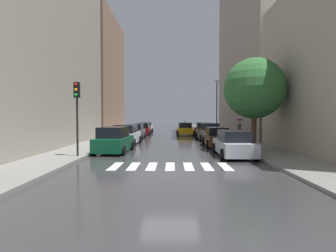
{
  "coord_description": "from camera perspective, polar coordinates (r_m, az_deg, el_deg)",
  "views": [
    {
      "loc": [
        0.12,
        -11.73,
        2.46
      ],
      "look_at": [
        -0.42,
        19.89,
        1.34
      ],
      "focal_mm": 28.9,
      "sensor_mm": 36.0,
      "label": 1
    }
  ],
  "objects": [
    {
      "name": "ground_plane",
      "position": [
        35.82,
        0.78,
        -1.93
      ],
      "size": [
        28.0,
        72.0,
        0.04
      ],
      "primitive_type": "cube",
      "color": "#343436"
    },
    {
      "name": "sidewalk_left",
      "position": [
        36.42,
        -9.51,
        -1.75
      ],
      "size": [
        3.0,
        72.0,
        0.15
      ],
      "primitive_type": "cube",
      "color": "gray",
      "rests_on": "ground"
    },
    {
      "name": "sidewalk_right",
      "position": [
        36.37,
        11.08,
        -1.76
      ],
      "size": [
        3.0,
        72.0,
        0.15
      ],
      "primitive_type": "cube",
      "color": "gray",
      "rests_on": "ground"
    },
    {
      "name": "crosswalk_stripes",
      "position": [
        13.41,
        0.45,
        -8.51
      ],
      "size": [
        5.85,
        2.2,
        0.01
      ],
      "color": "silver",
      "rests_on": "ground"
    },
    {
      "name": "building_left_near",
      "position": [
        24.38,
        -27.58,
        17.51
      ],
      "size": [
        6.0,
        19.78,
        18.12
      ],
      "primitive_type": "cube",
      "color": "#9E9384",
      "rests_on": "ground"
    },
    {
      "name": "building_left_mid",
      "position": [
        40.48,
        -15.23,
        10.17
      ],
      "size": [
        6.0,
        13.81,
        16.48
      ],
      "primitive_type": "cube",
      "color": "#8C6B56",
      "rests_on": "ground"
    },
    {
      "name": "building_right_mid",
      "position": [
        38.23,
        18.2,
        15.98
      ],
      "size": [
        6.0,
        21.51,
        23.47
      ],
      "primitive_type": "cube",
      "color": "#9E9384",
      "rests_on": "ground"
    },
    {
      "name": "parked_car_left_nearest",
      "position": [
        18.74,
        -11.35,
        -3.04
      ],
      "size": [
        2.28,
        4.27,
        1.76
      ],
      "rotation": [
        0.0,
        0.0,
        1.52
      ],
      "color": "#0C4C2D",
      "rests_on": "ground"
    },
    {
      "name": "parked_car_left_second",
      "position": [
        23.87,
        -8.82,
        -1.96
      ],
      "size": [
        2.24,
        4.51,
        1.73
      ],
      "rotation": [
        0.0,
        0.0,
        1.53
      ],
      "color": "silver",
      "rests_on": "ground"
    },
    {
      "name": "parked_car_left_third",
      "position": [
        30.07,
        -6.9,
        -1.2
      ],
      "size": [
        2.04,
        4.27,
        1.65
      ],
      "rotation": [
        0.0,
        0.0,
        1.55
      ],
      "color": "#474C51",
      "rests_on": "ground"
    },
    {
      "name": "parked_car_left_fourth",
      "position": [
        35.94,
        -5.38,
        -0.7
      ],
      "size": [
        2.16,
        4.23,
        1.59
      ],
      "rotation": [
        0.0,
        0.0,
        1.58
      ],
      "color": "maroon",
      "rests_on": "ground"
    },
    {
      "name": "parked_car_left_fifth",
      "position": [
        41.35,
        -4.73,
        -0.35
      ],
      "size": [
        2.25,
        4.24,
        1.57
      ],
      "rotation": [
        0.0,
        0.0,
        1.6
      ],
      "color": "silver",
      "rests_on": "ground"
    },
    {
      "name": "parked_car_right_nearest",
      "position": [
        17.22,
        13.68,
        -3.72
      ],
      "size": [
        2.12,
        4.78,
        1.6
      ],
      "rotation": [
        0.0,
        0.0,
        1.57
      ],
      "color": "#B2B7BF",
      "rests_on": "ground"
    },
    {
      "name": "parked_car_right_second",
      "position": [
        22.58,
        10.16,
        -2.36
      ],
      "size": [
        1.99,
        4.64,
        1.58
      ],
      "rotation": [
        0.0,
        0.0,
        1.57
      ],
      "color": "brown",
      "rests_on": "ground"
    },
    {
      "name": "parked_car_right_third",
      "position": [
        28.32,
        8.48,
        -1.3
      ],
      "size": [
        2.34,
        4.67,
        1.77
      ],
      "rotation": [
        0.0,
        0.0,
        1.62
      ],
      "color": "#474C51",
      "rests_on": "ground"
    },
    {
      "name": "parked_car_right_fourth",
      "position": [
        33.85,
        7.44,
        -0.78
      ],
      "size": [
        2.15,
        4.44,
        1.73
      ],
      "rotation": [
        0.0,
        0.0,
        1.57
      ],
      "color": "maroon",
      "rests_on": "ground"
    },
    {
      "name": "taxi_midroad",
      "position": [
        36.34,
        3.53,
        -0.64
      ],
      "size": [
        2.2,
        4.7,
        1.81
      ],
      "rotation": [
        0.0,
        0.0,
        1.61
      ],
      "color": "yellow",
      "rests_on": "ground"
    },
    {
      "name": "pedestrian_foreground",
      "position": [
        28.58,
        14.86,
        0.33
      ],
      "size": [
        1.03,
        1.03,
        2.04
      ],
      "rotation": [
        0.0,
        0.0,
        0.95
      ],
      "color": "brown",
      "rests_on": "sidewalk_right"
    },
    {
      "name": "street_tree_right",
      "position": [
        19.97,
        17.74,
        7.52
      ],
      "size": [
        4.23,
        4.23,
        6.38
      ],
      "color": "#513823",
      "rests_on": "sidewalk_right"
    },
    {
      "name": "traffic_light_left_corner",
      "position": [
        16.63,
        -18.66,
        4.78
      ],
      "size": [
        0.3,
        0.42,
        4.3
      ],
      "color": "black",
      "rests_on": "sidewalk_left"
    },
    {
      "name": "lamp_post_right",
      "position": [
        33.82,
        10.25,
        4.71
      ],
      "size": [
        0.6,
        0.28,
        6.75
      ],
      "color": "#595B60",
      "rests_on": "sidewalk_right"
    }
  ]
}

